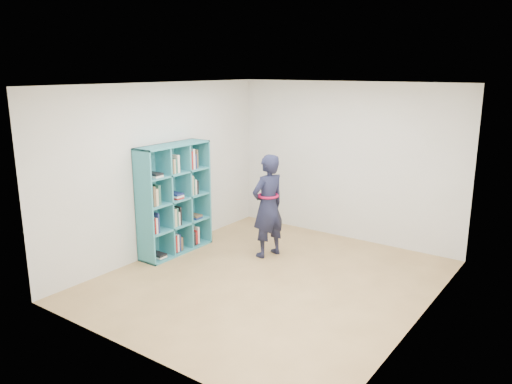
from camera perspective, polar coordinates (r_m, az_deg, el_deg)
The scene contains 9 objects.
floor at distance 6.88m, azimuth 1.53°, elevation -10.04°, with size 4.50×4.50×0.00m, color olive.
ceiling at distance 6.29m, azimuth 1.69°, elevation 12.16°, with size 4.50×4.50×0.00m, color white.
wall_left at distance 7.73m, azimuth -10.79°, elevation 2.54°, with size 0.02×4.50×2.60m, color beige.
wall_right at distance 5.63m, azimuth 18.75°, elevation -2.22°, with size 0.02×4.50×2.60m, color beige.
wall_back at distance 8.38m, azimuth 10.26°, elevation 3.45°, with size 4.00×0.02×2.60m, color beige.
wall_front at distance 4.83m, azimuth -13.54°, elevation -4.50°, with size 4.00×0.02×2.60m, color beige.
bookshelf at distance 7.76m, azimuth -9.44°, elevation -0.88°, with size 0.37×1.27×1.70m.
person at distance 7.49m, azimuth 1.38°, elevation -1.60°, with size 0.51×0.65×1.57m.
smartphone at distance 7.61m, azimuth 1.16°, elevation -0.55°, with size 0.02×0.10×0.14m.
Camera 1 is at (3.51, -5.22, 2.80)m, focal length 35.00 mm.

